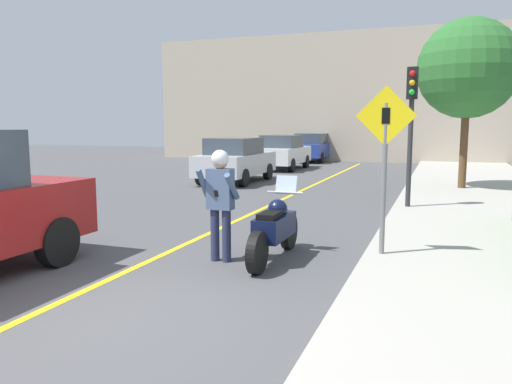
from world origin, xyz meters
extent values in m
plane|color=#4C4C4F|center=(0.00, 0.00, 0.00)|extent=(80.00, 80.00, 0.00)
cube|color=yellow|center=(-0.60, 6.00, 0.00)|extent=(0.12, 36.00, 0.01)
cube|color=#B2A38E|center=(0.00, 26.00, 3.80)|extent=(28.00, 1.20, 7.61)
cylinder|color=black|center=(1.24, 2.29, 0.31)|extent=(0.14, 0.63, 0.63)
cylinder|color=black|center=(1.24, 3.88, 0.31)|extent=(0.14, 0.63, 0.63)
cube|color=#0C1433|center=(1.24, 3.08, 0.54)|extent=(0.40, 1.10, 0.36)
sphere|color=#0C1433|center=(1.24, 3.23, 0.80)|extent=(0.32, 0.32, 0.32)
cube|color=black|center=(1.24, 2.83, 0.76)|extent=(0.28, 0.48, 0.10)
cylinder|color=silver|center=(1.24, 3.63, 1.02)|extent=(0.62, 0.03, 0.03)
cube|color=silver|center=(1.24, 3.70, 1.14)|extent=(0.36, 0.12, 0.31)
cylinder|color=#282D4C|center=(0.37, 2.73, 0.42)|extent=(0.14, 0.14, 0.83)
cylinder|color=#282D4C|center=(0.57, 2.73, 0.42)|extent=(0.14, 0.14, 0.83)
cube|color=slate|center=(0.47, 2.73, 1.15)|extent=(0.40, 0.22, 0.64)
cylinder|color=slate|center=(0.22, 2.63, 1.25)|extent=(0.09, 0.39, 0.50)
cylinder|color=slate|center=(0.72, 2.61, 1.22)|extent=(0.09, 0.45, 0.45)
sphere|color=tan|center=(0.47, 2.73, 1.58)|extent=(0.23, 0.23, 0.23)
sphere|color=white|center=(0.47, 2.73, 1.63)|extent=(0.27, 0.27, 0.27)
cube|color=black|center=(0.53, 2.45, 1.12)|extent=(0.06, 0.05, 0.11)
cylinder|color=black|center=(-1.75, 1.61, 0.38)|extent=(0.22, 0.76, 0.76)
cylinder|color=slate|center=(2.86, 3.55, 1.31)|extent=(0.08, 0.08, 2.33)
cube|color=yellow|center=(2.86, 3.53, 2.28)|extent=(0.91, 0.02, 0.91)
cube|color=black|center=(2.86, 3.51, 2.28)|extent=(0.12, 0.01, 0.24)
cylinder|color=#2D2D30|center=(2.95, 8.49, 1.83)|extent=(0.12, 0.12, 3.38)
cube|color=black|center=(2.95, 8.47, 3.15)|extent=(0.26, 0.22, 0.76)
sphere|color=red|center=(2.95, 8.35, 3.37)|extent=(0.14, 0.14, 0.14)
sphere|color=gold|center=(2.95, 8.35, 3.15)|extent=(0.14, 0.14, 0.14)
sphere|color=green|center=(2.95, 8.35, 2.93)|extent=(0.14, 0.14, 0.14)
cylinder|color=brown|center=(4.34, 12.99, 1.48)|extent=(0.24, 0.24, 2.68)
sphere|color=#2D6B2D|center=(4.34, 12.99, 3.91)|extent=(3.12, 3.12, 3.12)
cylinder|color=black|center=(-4.44, 14.44, 0.32)|extent=(0.22, 0.64, 0.64)
cylinder|color=black|center=(-2.78, 14.44, 0.32)|extent=(0.22, 0.64, 0.64)
cylinder|color=black|center=(-4.44, 11.84, 0.32)|extent=(0.22, 0.64, 0.64)
cylinder|color=black|center=(-2.78, 11.84, 0.32)|extent=(0.22, 0.64, 0.64)
cube|color=silver|center=(-3.61, 13.14, 0.70)|extent=(1.80, 4.20, 0.76)
cube|color=#38424C|center=(-3.61, 12.97, 1.38)|extent=(1.58, 2.18, 0.60)
cylinder|color=black|center=(-4.44, 20.41, 0.32)|extent=(0.22, 0.64, 0.64)
cylinder|color=black|center=(-2.78, 20.41, 0.32)|extent=(0.22, 0.64, 0.64)
cylinder|color=black|center=(-4.44, 17.80, 0.32)|extent=(0.22, 0.64, 0.64)
cylinder|color=black|center=(-2.78, 17.80, 0.32)|extent=(0.22, 0.64, 0.64)
cube|color=white|center=(-3.61, 19.10, 0.70)|extent=(1.80, 4.20, 0.76)
cube|color=#38424C|center=(-3.61, 18.94, 1.38)|extent=(1.58, 2.18, 0.60)
cylinder|color=black|center=(-4.36, 26.13, 0.32)|extent=(0.22, 0.64, 0.64)
cylinder|color=black|center=(-2.71, 26.13, 0.32)|extent=(0.22, 0.64, 0.64)
cylinder|color=black|center=(-4.36, 23.52, 0.32)|extent=(0.22, 0.64, 0.64)
cylinder|color=black|center=(-2.71, 23.52, 0.32)|extent=(0.22, 0.64, 0.64)
cube|color=navy|center=(-3.54, 24.82, 0.70)|extent=(1.80, 4.20, 0.76)
cube|color=#38424C|center=(-3.54, 24.66, 1.38)|extent=(1.58, 2.18, 0.60)
camera|label=1|loc=(3.67, -4.30, 2.14)|focal=35.00mm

